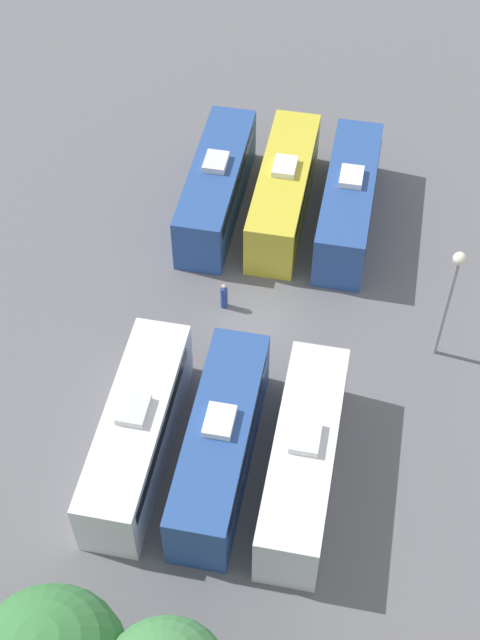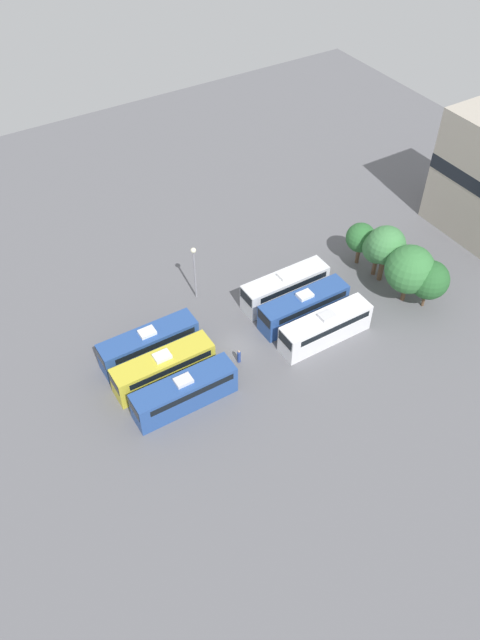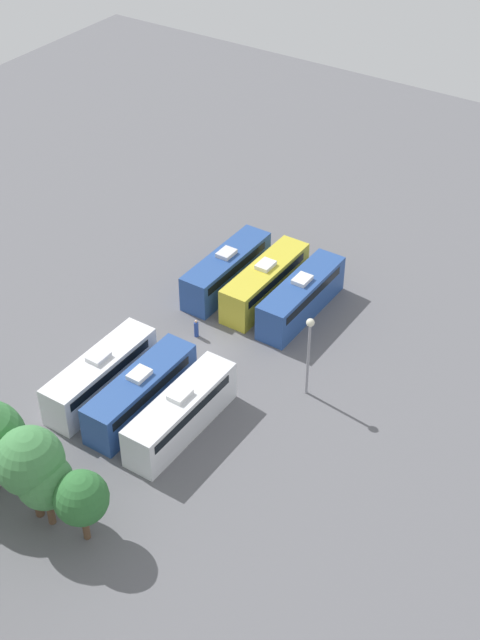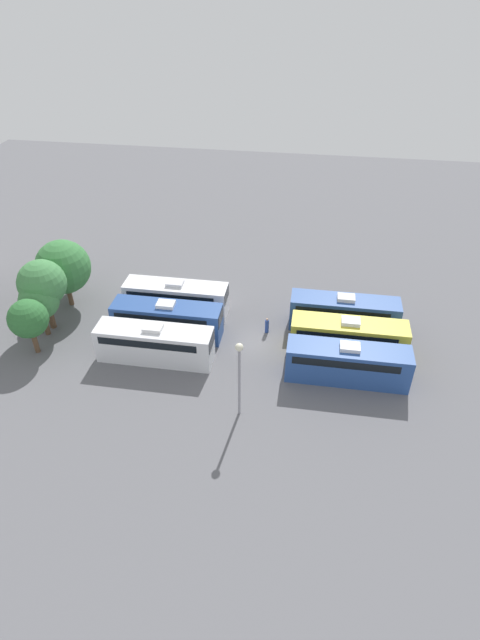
# 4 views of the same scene
# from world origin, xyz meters

# --- Properties ---
(ground_plane) EXTENTS (112.09, 112.09, 0.00)m
(ground_plane) POSITION_xyz_m (0.00, 0.00, 0.00)
(ground_plane) COLOR slate
(bus_0) EXTENTS (2.59, 10.06, 3.54)m
(bus_0) POSITION_xyz_m (-3.64, -8.22, 1.75)
(bus_0) COLOR #284C93
(bus_0) RESTS_ON ground_plane
(bus_1) EXTENTS (2.59, 10.06, 3.54)m
(bus_1) POSITION_xyz_m (-0.08, -8.35, 1.75)
(bus_1) COLOR gold
(bus_1) RESTS_ON ground_plane
(bus_2) EXTENTS (2.59, 10.06, 3.54)m
(bus_2) POSITION_xyz_m (3.59, -8.02, 1.75)
(bus_2) COLOR #284C93
(bus_2) RESTS_ON ground_plane
(bus_3) EXTENTS (2.59, 10.06, 3.54)m
(bus_3) POSITION_xyz_m (-3.61, 8.14, 1.75)
(bus_3) COLOR silver
(bus_3) RESTS_ON ground_plane
(bus_4) EXTENTS (2.59, 10.06, 3.54)m
(bus_4) POSITION_xyz_m (-0.00, 8.05, 1.75)
(bus_4) COLOR #284C93
(bus_4) RESTS_ON ground_plane
(bus_5) EXTENTS (2.59, 10.06, 3.54)m
(bus_5) POSITION_xyz_m (3.64, 8.17, 1.75)
(bus_5) COLOR white
(bus_5) RESTS_ON ground_plane
(worker_person) EXTENTS (0.36, 0.36, 1.60)m
(worker_person) POSITION_xyz_m (1.72, -1.03, 0.74)
(worker_person) COLOR navy
(worker_person) RESTS_ON ground_plane
(light_pole) EXTENTS (0.60, 0.60, 6.84)m
(light_pole) POSITION_xyz_m (-8.93, -0.09, 4.72)
(light_pole) COLOR gray
(light_pole) RESTS_ON ground_plane
(tree_0) EXTENTS (3.42, 3.42, 5.35)m
(tree_0) POSITION_xyz_m (-4.33, 18.91, 3.61)
(tree_0) COLOR brown
(tree_0) RESTS_ON ground_plane
(tree_1) EXTENTS (3.55, 3.55, 5.55)m
(tree_1) POSITION_xyz_m (-1.71, 19.22, 3.74)
(tree_1) COLOR brown
(tree_1) RESTS_ON ground_plane
(tree_2) EXTENTS (4.33, 4.33, 7.07)m
(tree_2) POSITION_xyz_m (-0.63, 19.20, 4.86)
(tree_2) COLOR brown
(tree_2) RESTS_ON ground_plane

